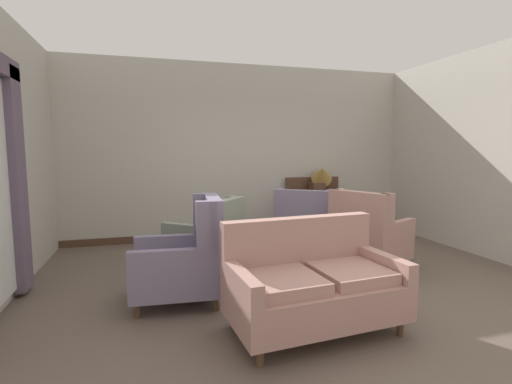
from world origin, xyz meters
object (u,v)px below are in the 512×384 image
at_px(armchair_near_sideboard, 306,225).
at_px(armchair_far_left, 367,236).
at_px(porcelain_vase, 303,234).
at_px(gramophone, 321,175).
at_px(settee, 313,285).
at_px(sideboard, 316,209).
at_px(armchair_back_corner, 186,260).
at_px(coffee_table, 303,254).
at_px(armchair_foreground_right, 209,238).

height_order(armchair_near_sideboard, armchair_far_left, armchair_far_left).
bearing_deg(armchair_near_sideboard, porcelain_vase, 99.57).
bearing_deg(gramophone, settee, -116.64).
xyz_separation_m(armchair_far_left, gramophone, (0.25, 1.96, 0.68)).
bearing_deg(sideboard, settee, -115.30).
bearing_deg(porcelain_vase, armchair_back_corner, -174.66).
xyz_separation_m(settee, armchair_back_corner, (-1.02, 0.92, 0.05)).
bearing_deg(settee, armchair_far_left, 39.34).
bearing_deg(armchair_back_corner, coffee_table, 98.04).
height_order(coffee_table, porcelain_vase, porcelain_vase).
relative_size(coffee_table, armchair_near_sideboard, 0.74).
distance_m(settee, armchair_foreground_right, 2.10).
xyz_separation_m(porcelain_vase, armchair_far_left, (1.08, 0.34, -0.16)).
xyz_separation_m(settee, armchair_foreground_right, (-0.61, 2.01, 0.01)).
relative_size(settee, gramophone, 2.54).
bearing_deg(settee, armchair_foreground_right, 102.02).
xyz_separation_m(armchair_foreground_right, armchair_back_corner, (-0.42, -1.09, 0.04)).
relative_size(armchair_foreground_right, sideboard, 1.08).
relative_size(armchair_back_corner, armchair_far_left, 1.01).
bearing_deg(armchair_back_corner, gramophone, 136.10).
bearing_deg(gramophone, sideboard, 118.78).
height_order(armchair_foreground_right, armchair_far_left, armchair_far_left).
xyz_separation_m(porcelain_vase, armchair_foreground_right, (-0.96, 0.96, -0.20)).
xyz_separation_m(armchair_near_sideboard, gramophone, (0.70, 0.94, 0.71)).
bearing_deg(sideboard, armchair_back_corner, -136.45).
height_order(armchair_foreground_right, armchair_back_corner, armchair_back_corner).
distance_m(settee, armchair_far_left, 1.99).
xyz_separation_m(coffee_table, armchair_foreground_right, (-0.95, 1.00, 0.02)).
xyz_separation_m(settee, sideboard, (1.63, 3.44, 0.08)).
bearing_deg(armchair_back_corner, porcelain_vase, 99.53).
xyz_separation_m(coffee_table, gramophone, (1.34, 2.33, 0.74)).
xyz_separation_m(armchair_foreground_right, gramophone, (2.29, 1.34, 0.72)).
relative_size(coffee_table, gramophone, 1.44).
relative_size(armchair_near_sideboard, sideboard, 1.11).
bearing_deg(sideboard, gramophone, -61.22).
xyz_separation_m(settee, armchair_near_sideboard, (0.97, 2.41, 0.02)).
distance_m(armchair_back_corner, armchair_far_left, 2.50).
xyz_separation_m(coffee_table, armchair_back_corner, (-1.37, -0.09, 0.07)).
distance_m(settee, armchair_near_sideboard, 2.60).
distance_m(coffee_table, armchair_foreground_right, 1.38).
bearing_deg(settee, porcelain_vase, 66.87).
relative_size(porcelain_vase, sideboard, 0.31).
distance_m(armchair_foreground_right, sideboard, 2.65).
height_order(coffee_table, settee, settee).
bearing_deg(armchair_foreground_right, armchair_near_sideboard, 144.60).
distance_m(coffee_table, sideboard, 2.75).
distance_m(armchair_foreground_right, gramophone, 2.74).
bearing_deg(armchair_foreground_right, coffee_table, 84.02).
xyz_separation_m(sideboard, gramophone, (0.05, -0.09, 0.64)).
bearing_deg(porcelain_vase, settee, -108.32).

